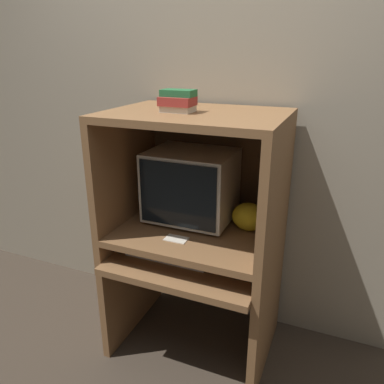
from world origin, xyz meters
The scene contains 11 objects.
ground_plane centered at (0.00, 0.00, 0.00)m, with size 12.00×12.00×0.00m, color #3D3328.
wall_back centered at (0.00, 0.71, 1.30)m, with size 6.00×0.06×2.60m.
desk_base centered at (0.00, 0.28, 0.39)m, with size 0.87×0.70×0.62m.
desk_monitor_shelf centered at (0.00, 0.32, 0.72)m, with size 0.87×0.65×0.13m.
hutch_upper centered at (0.00, 0.36, 1.15)m, with size 0.87×0.65×0.62m.
crt_monitor centered at (-0.07, 0.42, 0.95)m, with size 0.46×0.37×0.40m.
keyboard centered at (-0.10, 0.19, 0.63)m, with size 0.45×0.13×0.03m.
mouse centered at (0.20, 0.20, 0.63)m, with size 0.07×0.05×0.03m.
snack_bag centered at (0.27, 0.42, 0.82)m, with size 0.18×0.14×0.15m.
book_stack centered at (-0.08, 0.28, 1.42)m, with size 0.16×0.12×0.10m.
paper_card centered at (-0.04, 0.17, 0.75)m, with size 0.12×0.08×0.00m.
Camera 1 is at (0.68, -1.36, 1.64)m, focal length 35.00 mm.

